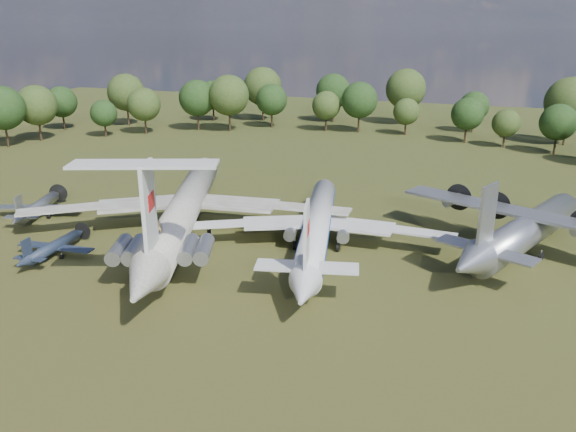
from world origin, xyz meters
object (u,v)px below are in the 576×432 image
at_px(an12_transport, 526,235).
at_px(small_prop_west, 54,250).
at_px(tu104_jet, 317,231).
at_px(small_prop_northwest, 38,210).
at_px(il62_airliner, 185,213).
at_px(person_on_il62, 159,228).

bearing_deg(an12_transport, small_prop_west, -135.63).
relative_size(tu104_jet, an12_transport, 1.22).
bearing_deg(small_prop_northwest, il62_airliner, -14.92).
height_order(il62_airliner, tu104_jet, il62_airliner).
bearing_deg(person_on_il62, an12_transport, 166.67).
distance_m(small_prop_west, person_on_il62, 17.50).
relative_size(an12_transport, small_prop_northwest, 2.25).
height_order(an12_transport, small_prop_west, an12_transport).
bearing_deg(il62_airliner, an12_transport, -10.16).
bearing_deg(person_on_il62, tu104_jet, -173.19).
bearing_deg(small_prop_northwest, an12_transport, -10.85).
relative_size(il62_airliner, tu104_jet, 1.27).
xyz_separation_m(an12_transport, small_prop_west, (-53.39, -21.77, -1.48)).
xyz_separation_m(tu104_jet, small_prop_west, (-28.83, -14.43, -1.29)).
distance_m(an12_transport, small_prop_northwest, 67.11).
height_order(small_prop_west, small_prop_northwest, small_prop_northwest).
bearing_deg(il62_airliner, tu104_jet, -17.47).
height_order(il62_airliner, small_prop_northwest, il62_airliner).
bearing_deg(il62_airliner, small_prop_northwest, 163.57).
xyz_separation_m(tu104_jet, an12_transport, (24.56, 7.35, 0.19)).
relative_size(small_prop_west, small_prop_northwest, 0.81).
distance_m(il62_airliner, an12_transport, 43.60).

